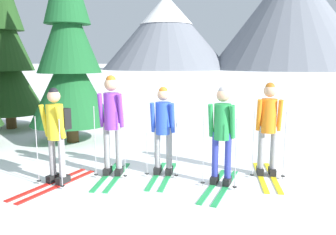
# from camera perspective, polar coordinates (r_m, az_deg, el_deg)

# --- Properties ---
(ground_plane) EXTENTS (400.00, 400.00, 0.00)m
(ground_plane) POSITION_cam_1_polar(r_m,az_deg,el_deg) (6.24, 0.47, -10.26)
(ground_plane) COLOR white
(skier_in_yellow) EXTENTS (0.86, 1.74, 1.66)m
(skier_in_yellow) POSITION_cam_1_polar(r_m,az_deg,el_deg) (6.11, -18.10, -2.12)
(skier_in_yellow) COLOR red
(skier_in_yellow) RESTS_ON ground
(skier_in_purple) EXTENTS (0.61, 1.59, 1.85)m
(skier_in_purple) POSITION_cam_1_polar(r_m,az_deg,el_deg) (6.28, -9.33, -0.47)
(skier_in_purple) COLOR green
(skier_in_purple) RESTS_ON ground
(skier_in_blue) EXTENTS (0.61, 1.57, 1.64)m
(skier_in_blue) POSITION_cam_1_polar(r_m,az_deg,el_deg) (6.25, -0.82, -1.75)
(skier_in_blue) COLOR green
(skier_in_blue) RESTS_ON ground
(skier_in_green) EXTENTS (0.70, 1.74, 1.69)m
(skier_in_green) POSITION_cam_1_polar(r_m,az_deg,el_deg) (5.81, 9.02, -2.17)
(skier_in_green) COLOR green
(skier_in_green) RESTS_ON ground
(skier_in_orange) EXTENTS (0.61, 1.66, 1.72)m
(skier_in_orange) POSITION_cam_1_polar(r_m,az_deg,el_deg) (6.45, 16.34, -1.30)
(skier_in_orange) COLOR yellow
(skier_in_orange) RESTS_ON ground
(pine_tree_near) EXTENTS (2.10, 2.10, 5.07)m
(pine_tree_near) POSITION_cam_1_polar(r_m,az_deg,el_deg) (11.65, -25.32, 9.62)
(pine_tree_near) COLOR #51381E
(pine_tree_near) RESTS_ON ground
(pine_tree_mid) EXTENTS (2.10, 2.10, 5.06)m
(pine_tree_mid) POSITION_cam_1_polar(r_m,az_deg,el_deg) (9.10, -16.16, 10.43)
(pine_tree_mid) COLOR #51381E
(pine_tree_mid) RESTS_ON ground
(mountain_ridge_distant) EXTENTS (62.14, 36.66, 24.31)m
(mountain_ridge_distant) POSITION_cam_1_polar(r_m,az_deg,el_deg) (84.26, 13.16, 15.42)
(mountain_ridge_distant) COLOR slate
(mountain_ridge_distant) RESTS_ON ground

